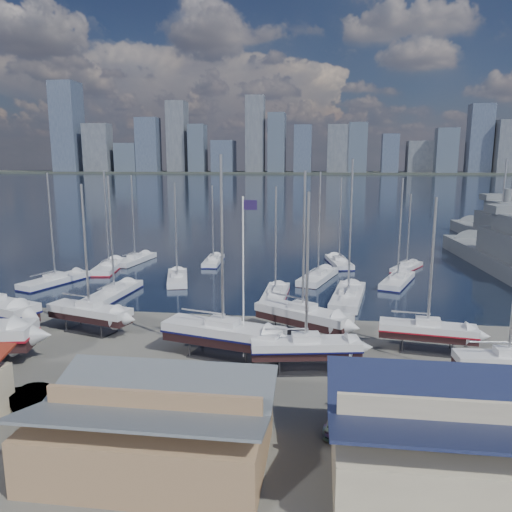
# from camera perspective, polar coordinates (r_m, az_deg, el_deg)

# --- Properties ---
(ground) EXTENTS (1400.00, 1400.00, 0.00)m
(ground) POSITION_cam_1_polar(r_m,az_deg,el_deg) (43.53, -4.53, -10.78)
(ground) COLOR #605E59
(ground) RESTS_ON ground
(water) EXTENTS (1400.00, 600.00, 0.40)m
(water) POSITION_cam_1_polar(r_m,az_deg,el_deg) (350.01, 6.16, 8.18)
(water) COLOR #1B293F
(water) RESTS_ON ground
(far_shore) EXTENTS (1400.00, 80.00, 2.20)m
(far_shore) POSITION_cam_1_polar(r_m,az_deg,el_deg) (609.77, 6.80, 9.42)
(far_shore) COLOR #2D332D
(far_shore) RESTS_ON ground
(skyline) EXTENTS (639.14, 43.80, 107.69)m
(skyline) POSITION_cam_1_polar(r_m,az_deg,el_deg) (603.95, 6.11, 13.03)
(skyline) COLOR #475166
(skyline) RESTS_ON far_shore
(shed_grey) EXTENTS (12.60, 8.40, 4.17)m
(shed_grey) POSITION_cam_1_polar(r_m,az_deg,el_deg) (28.66, -11.61, -18.37)
(shed_grey) COLOR #8C6B4C
(shed_grey) RESTS_ON ground
(shed_blue) EXTENTS (13.65, 9.45, 4.71)m
(shed_blue) POSITION_cam_1_polar(r_m,az_deg,el_deg) (28.17, 22.95, -18.97)
(shed_blue) COLOR #BFB293
(shed_blue) RESTS_ON ground
(sailboat_cradle_2) EXTENTS (8.77, 4.65, 13.95)m
(sailboat_cradle_2) POSITION_cam_1_polar(r_m,az_deg,el_deg) (49.87, -18.48, -6.08)
(sailboat_cradle_2) COLOR #2D2D33
(sailboat_cradle_2) RESTS_ON ground
(sailboat_cradle_3) EXTENTS (10.63, 5.36, 16.51)m
(sailboat_cradle_3) POSITION_cam_1_polar(r_m,az_deg,el_deg) (41.51, -3.77, -8.77)
(sailboat_cradle_3) COLOR #2D2D33
(sailboat_cradle_3) RESTS_ON ground
(sailboat_cradle_4) EXTENTS (9.29, 6.89, 15.15)m
(sailboat_cradle_4) POSITION_cam_1_polar(r_m,az_deg,el_deg) (46.40, 5.35, -6.74)
(sailboat_cradle_4) COLOR #2D2D33
(sailboat_cradle_4) RESTS_ON ground
(sailboat_cradle_5) EXTENTS (8.72, 3.78, 13.81)m
(sailboat_cradle_5) POSITION_cam_1_polar(r_m,az_deg,el_deg) (39.04, 5.71, -10.32)
(sailboat_cradle_5) COLOR #2D2D33
(sailboat_cradle_5) RESTS_ON ground
(sailboat_cradle_6) EXTENTS (8.22, 3.32, 13.14)m
(sailboat_cradle_6) POSITION_cam_1_polar(r_m,az_deg,el_deg) (44.99, 19.00, -8.02)
(sailboat_cradle_6) COLOR #2D2D33
(sailboat_cradle_6) RESTS_ON ground
(sailboat_cradle_7) EXTENTS (7.46, 2.50, 12.30)m
(sailboat_cradle_7) POSITION_cam_1_polar(r_m,az_deg,el_deg) (40.79, 26.83, -10.64)
(sailboat_cradle_7) COLOR #2D2D33
(sailboat_cradle_7) RESTS_ON ground
(sailboat_moored_0) EXTENTS (6.13, 10.51, 15.17)m
(sailboat_moored_0) POSITION_cam_1_polar(r_m,az_deg,el_deg) (70.81, -21.93, -2.75)
(sailboat_moored_0) COLOR black
(sailboat_moored_0) RESTS_ON water
(sailboat_moored_1) EXTENTS (4.33, 10.50, 15.24)m
(sailboat_moored_1) POSITION_cam_1_polar(r_m,az_deg,el_deg) (77.28, -16.43, -1.31)
(sailboat_moored_1) COLOR black
(sailboat_moored_1) RESTS_ON water
(sailboat_moored_2) EXTENTS (4.07, 9.84, 14.42)m
(sailboat_moored_2) POSITION_cam_1_polar(r_m,az_deg,el_deg) (81.67, -13.64, -0.52)
(sailboat_moored_2) COLOR black
(sailboat_moored_2) RESTS_ON water
(sailboat_moored_3) EXTENTS (3.68, 10.21, 14.96)m
(sailboat_moored_3) POSITION_cam_1_polar(r_m,az_deg,el_deg) (62.17, -15.87, -4.20)
(sailboat_moored_3) COLOR black
(sailboat_moored_3) RESTS_ON water
(sailboat_moored_4) EXTENTS (4.94, 9.49, 13.80)m
(sailboat_moored_4) POSITION_cam_1_polar(r_m,az_deg,el_deg) (67.85, -8.97, -2.64)
(sailboat_moored_4) COLOR black
(sailboat_moored_4) RESTS_ON water
(sailboat_moored_5) EXTENTS (2.85, 8.68, 12.80)m
(sailboat_moored_5) POSITION_cam_1_polar(r_m,az_deg,el_deg) (78.89, -4.89, -0.65)
(sailboat_moored_5) COLOR black
(sailboat_moored_5) RESTS_ON water
(sailboat_moored_6) EXTENTS (2.83, 9.26, 13.74)m
(sailboat_moored_6) POSITION_cam_1_polar(r_m,az_deg,el_deg) (59.03, 2.22, -4.58)
(sailboat_moored_6) COLOR black
(sailboat_moored_6) RESTS_ON water
(sailboat_moored_7) EXTENTS (5.74, 10.48, 15.24)m
(sailboat_moored_7) POSITION_cam_1_polar(r_m,az_deg,el_deg) (68.25, 7.10, -2.51)
(sailboat_moored_7) COLOR black
(sailboat_moored_7) RESTS_ON water
(sailboat_moored_8) EXTENTS (4.40, 9.75, 14.08)m
(sailboat_moored_8) POSITION_cam_1_polar(r_m,az_deg,el_deg) (78.61, 9.46, -0.81)
(sailboat_moored_8) COLOR black
(sailboat_moored_8) RESTS_ON water
(sailboat_moored_9) EXTENTS (4.81, 11.57, 16.95)m
(sailboat_moored_9) POSITION_cam_1_polar(r_m,az_deg,el_deg) (58.84, 10.47, -4.79)
(sailboat_moored_9) COLOR black
(sailboat_moored_9) RESTS_ON water
(sailboat_moored_10) EXTENTS (5.94, 10.03, 14.49)m
(sailboat_moored_10) POSITION_cam_1_polar(r_m,az_deg,el_deg) (68.24, 15.85, -2.86)
(sailboat_moored_10) COLOR black
(sailboat_moored_10) RESTS_ON water
(sailboat_moored_11) EXTENTS (5.83, 7.91, 11.75)m
(sailboat_moored_11) POSITION_cam_1_polar(r_m,az_deg,el_deg) (77.54, 16.84, -1.29)
(sailboat_moored_11) COLOR black
(sailboat_moored_11) RESTS_ON water
(naval_ship_west) EXTENTS (8.46, 42.23, 17.78)m
(naval_ship_west) POSITION_cam_1_polar(r_m,az_deg,el_deg) (107.56, 26.08, 2.10)
(naval_ship_west) COLOR #5A5F63
(naval_ship_west) RESTS_ON water
(car_a) EXTENTS (2.75, 4.41, 1.40)m
(car_a) POSITION_cam_1_polar(r_m,az_deg,el_deg) (37.29, -14.58, -13.78)
(car_a) COLOR gray
(car_a) RESTS_ON ground
(car_b) EXTENTS (4.55, 1.86, 1.47)m
(car_b) POSITION_cam_1_polar(r_m,az_deg,el_deg) (36.78, -23.33, -14.66)
(car_b) COLOR gray
(car_b) RESTS_ON ground
(car_c) EXTENTS (2.73, 4.93, 1.31)m
(car_c) POSITION_cam_1_polar(r_m,az_deg,el_deg) (33.38, -9.63, -16.74)
(car_c) COLOR gray
(car_c) RESTS_ON ground
(car_d) EXTENTS (2.96, 4.88, 1.32)m
(car_d) POSITION_cam_1_polar(r_m,az_deg,el_deg) (32.37, 10.08, -17.67)
(car_d) COLOR gray
(car_d) RESTS_ON ground
(flagpole) EXTENTS (1.17, 0.12, 13.31)m
(flagpole) POSITION_cam_1_polar(r_m,az_deg,el_deg) (39.56, -1.33, -1.21)
(flagpole) COLOR white
(flagpole) RESTS_ON ground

